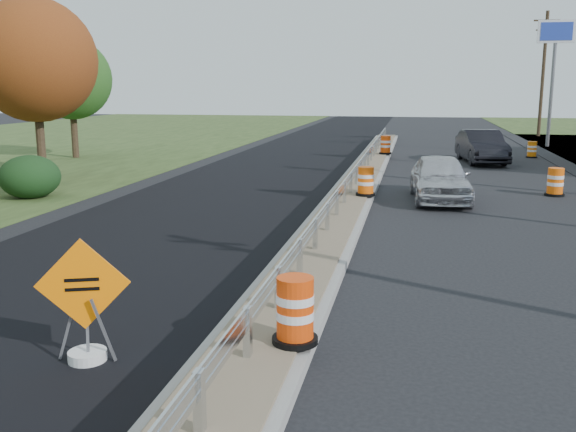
% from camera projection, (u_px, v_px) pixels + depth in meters
% --- Properties ---
extents(ground, '(140.00, 140.00, 0.00)m').
position_uv_depth(ground, '(315.00, 258.00, 14.59)').
color(ground, black).
rests_on(ground, ground).
extents(milled_overlay, '(7.20, 120.00, 0.01)m').
position_uv_depth(milled_overlay, '(243.00, 186.00, 25.04)').
color(milled_overlay, black).
rests_on(milled_overlay, ground).
extents(median, '(1.60, 55.00, 0.23)m').
position_uv_depth(median, '(351.00, 196.00, 22.26)').
color(median, gray).
rests_on(median, ground).
extents(guardrail, '(0.10, 46.15, 0.72)m').
position_uv_depth(guardrail, '(354.00, 174.00, 23.09)').
color(guardrail, silver).
rests_on(guardrail, median).
extents(pylon_sign_north, '(2.20, 0.30, 7.90)m').
position_uv_depth(pylon_sign_north, '(555.00, 43.00, 40.13)').
color(pylon_sign_north, slate).
rests_on(pylon_sign_north, ground).
extents(utility_pole_north, '(1.90, 0.26, 9.40)m').
position_uv_depth(utility_pole_north, '(543.00, 72.00, 48.90)').
color(utility_pole_north, '#473523').
rests_on(utility_pole_north, ground).
extents(hedge_north, '(2.09, 2.09, 1.52)m').
position_uv_depth(hedge_north, '(30.00, 177.00, 22.30)').
color(hedge_north, black).
rests_on(hedge_north, ground).
extents(tree_near_red, '(4.95, 4.95, 7.35)m').
position_uv_depth(tree_near_red, '(35.00, 60.00, 25.71)').
color(tree_near_red, '#473523').
rests_on(tree_near_red, ground).
extents(tree_near_back, '(4.29, 4.29, 6.37)m').
position_uv_depth(tree_near_back, '(71.00, 79.00, 34.11)').
color(tree_near_back, '#473523').
rests_on(tree_near_back, ground).
extents(caution_sign, '(1.23, 0.54, 1.80)m').
position_uv_depth(caution_sign, '(86.00, 331.00, 9.05)').
color(caution_sign, white).
rests_on(caution_sign, ground).
extents(barrel_median_near, '(0.67, 0.67, 0.98)m').
position_uv_depth(barrel_median_near, '(295.00, 312.00, 9.13)').
color(barrel_median_near, black).
rests_on(barrel_median_near, median).
extents(barrel_median_mid, '(0.66, 0.66, 0.97)m').
position_uv_depth(barrel_median_mid, '(366.00, 182.00, 21.54)').
color(barrel_median_mid, black).
rests_on(barrel_median_mid, median).
extents(barrel_median_far, '(0.67, 0.67, 0.98)m').
position_uv_depth(barrel_median_far, '(385.00, 145.00, 34.74)').
color(barrel_median_far, black).
rests_on(barrel_median_far, median).
extents(barrel_shoulder_near, '(0.68, 0.68, 1.00)m').
position_uv_depth(barrel_shoulder_near, '(555.00, 182.00, 22.84)').
color(barrel_shoulder_near, black).
rests_on(barrel_shoulder_near, ground).
extents(barrel_shoulder_mid, '(0.60, 0.60, 0.89)m').
position_uv_depth(barrel_shoulder_mid, '(532.00, 150.00, 35.07)').
color(barrel_shoulder_mid, black).
rests_on(barrel_shoulder_mid, ground).
extents(car_silver, '(2.16, 4.72, 1.57)m').
position_uv_depth(car_silver, '(440.00, 178.00, 21.88)').
color(car_silver, silver).
rests_on(car_silver, ground).
extents(car_dark_mid, '(2.43, 5.23, 1.66)m').
position_uv_depth(car_dark_mid, '(482.00, 147.00, 32.64)').
color(car_dark_mid, black).
rests_on(car_dark_mid, ground).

